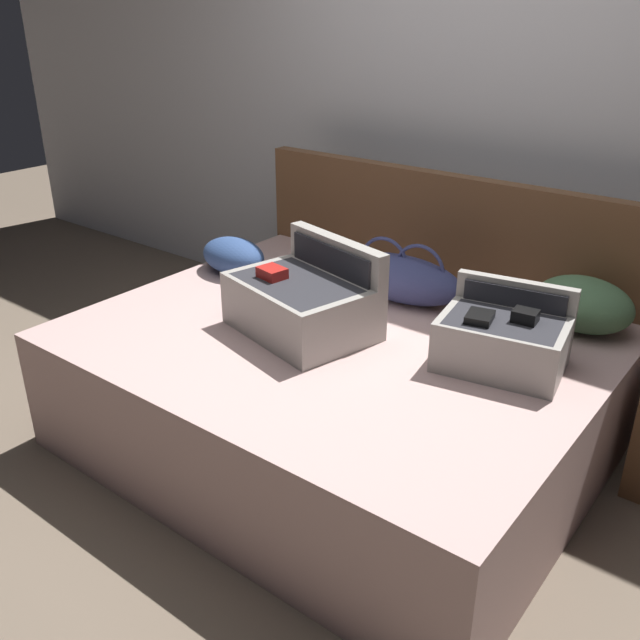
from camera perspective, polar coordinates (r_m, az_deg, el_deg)
The scene contains 9 objects.
ground_plane at distance 2.84m, azimuth -3.53°, elevation -13.56°, with size 12.00×12.00×0.00m, color #6B5B4C.
back_wall at distance 3.64m, azimuth 13.99°, elevation 16.97°, with size 8.00×0.10×2.60m, color silver.
bed at distance 2.94m, azimuth 1.48°, elevation -5.67°, with size 2.06×1.65×0.53m, color #BC9993.
headboard at distance 3.50m, azimuth 9.99°, elevation 3.60°, with size 2.10×0.08×1.02m, color brown.
hard_case_large at distance 2.77m, azimuth -1.45°, elevation 1.59°, with size 0.64×0.54×0.36m.
hard_case_medium at distance 2.59m, azimuth 14.84°, elevation -1.49°, with size 0.50×0.40×0.29m.
duffel_bag at distance 3.09m, azimuth 6.70°, elevation 3.47°, with size 0.60×0.27×0.28m.
pillow_near_headboard at distance 3.44m, azimuth -7.16°, elevation 5.30°, with size 0.36×0.25×0.17m, color navy.
pillow_center_head at distance 2.99m, azimuth 20.89°, elevation 1.22°, with size 0.40×0.30×0.22m, color #4C724C.
Camera 1 is at (1.49, -1.64, 1.77)m, focal length 38.78 mm.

